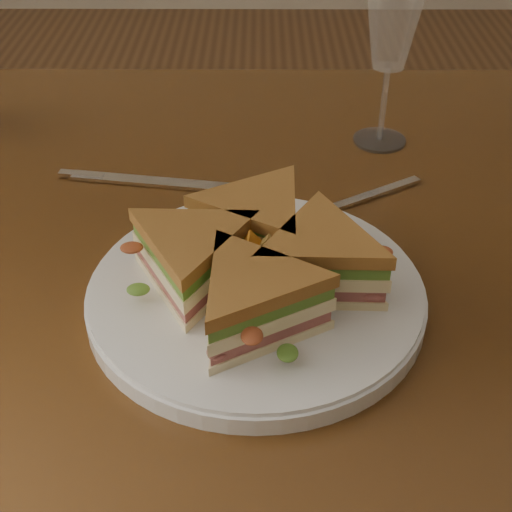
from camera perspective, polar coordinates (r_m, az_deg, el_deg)
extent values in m
cube|color=#39200D|center=(0.71, -2.08, 0.92)|extent=(1.20, 0.80, 0.04)
cylinder|color=white|center=(0.61, 0.00, -3.16)|extent=(0.29, 0.29, 0.02)
cube|color=silver|center=(0.76, 9.08, 4.75)|extent=(0.12, 0.08, 0.00)
ellipsoid|color=silver|center=(0.71, 3.04, 2.92)|extent=(0.05, 0.03, 0.01)
cube|color=silver|center=(0.78, -7.57, 5.79)|extent=(0.20, 0.05, 0.00)
cube|color=silver|center=(0.81, -13.78, 6.23)|extent=(0.05, 0.02, 0.00)
cylinder|color=white|center=(0.87, 9.84, 9.12)|extent=(0.06, 0.06, 0.00)
cylinder|color=white|center=(0.85, 10.17, 11.88)|extent=(0.01, 0.01, 0.09)
cone|color=white|center=(0.82, 10.90, 17.83)|extent=(0.07, 0.07, 0.10)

